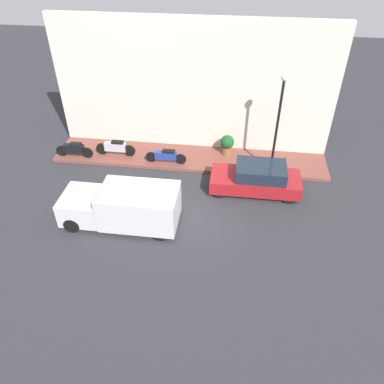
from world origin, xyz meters
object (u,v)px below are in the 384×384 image
(scooter_silver, at_px, (116,147))
(streetlamp, at_px, (279,113))
(parked_car, at_px, (257,179))
(delivery_van, at_px, (122,206))
(motorcycle_blue, at_px, (166,156))
(motorcycle_black, at_px, (74,149))
(potted_plant, at_px, (227,144))

(scooter_silver, xyz_separation_m, streetlamp, (-0.41, -8.04, 2.63))
(parked_car, distance_m, delivery_van, 6.26)
(motorcycle_blue, xyz_separation_m, motorcycle_black, (-0.05, 4.84, 0.04))
(delivery_van, relative_size, potted_plant, 4.54)
(motorcycle_blue, height_order, streetlamp, streetlamp)
(potted_plant, bearing_deg, streetlamp, -119.78)
(parked_car, distance_m, scooter_silver, 7.56)
(scooter_silver, bearing_deg, parked_car, -104.92)
(scooter_silver, bearing_deg, motorcycle_blue, -98.24)
(motorcycle_blue, relative_size, scooter_silver, 1.00)
(motorcycle_blue, bearing_deg, parked_car, -108.80)
(motorcycle_blue, bearing_deg, potted_plant, -66.91)
(potted_plant, bearing_deg, motorcycle_blue, 113.09)
(motorcycle_black, distance_m, streetlamp, 10.45)
(parked_car, xyz_separation_m, motorcycle_black, (1.49, 9.38, -0.06))
(scooter_silver, distance_m, potted_plant, 5.84)
(delivery_van, xyz_separation_m, potted_plant, (5.81, -3.98, -0.12))
(motorcycle_black, relative_size, streetlamp, 0.40)
(streetlamp, bearing_deg, delivery_van, 125.86)
(potted_plant, bearing_deg, delivery_van, 145.59)
(delivery_van, bearing_deg, motorcycle_blue, -12.00)
(motorcycle_black, bearing_deg, delivery_van, -139.04)
(streetlamp, bearing_deg, potted_plant, 60.22)
(delivery_van, bearing_deg, scooter_silver, 20.06)
(streetlamp, bearing_deg, parked_car, 154.45)
(motorcycle_black, height_order, potted_plant, potted_plant)
(parked_car, relative_size, streetlamp, 0.84)
(motorcycle_blue, bearing_deg, motorcycle_black, 90.63)
(streetlamp, height_order, potted_plant, streetlamp)
(parked_car, bearing_deg, motorcycle_blue, 71.20)
(motorcycle_black, bearing_deg, motorcycle_blue, -89.37)
(parked_car, distance_m, potted_plant, 3.22)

